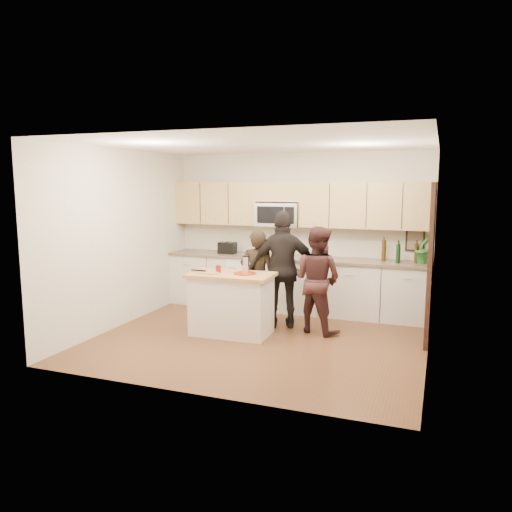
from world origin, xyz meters
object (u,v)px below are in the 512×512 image
(toaster, at_px, (227,248))
(woman_right, at_px, (283,269))
(woman_left, at_px, (258,278))
(island, at_px, (232,304))
(woman_center, at_px, (317,280))

(toaster, xyz_separation_m, woman_right, (1.35, -0.98, -0.15))
(woman_left, bearing_deg, woman_right, -179.47)
(island, xyz_separation_m, woman_left, (0.20, 0.55, 0.29))
(toaster, distance_m, woman_center, 2.18)
(woman_center, height_order, woman_right, woman_right)
(woman_left, distance_m, woman_center, 0.93)
(island, xyz_separation_m, woman_center, (1.13, 0.55, 0.33))
(island, xyz_separation_m, toaster, (-0.76, 1.60, 0.59))
(woman_left, relative_size, woman_right, 0.84)
(toaster, bearing_deg, woman_center, -29.00)
(toaster, bearing_deg, island, -64.50)
(island, relative_size, woman_right, 0.68)
(woman_center, relative_size, woman_right, 0.88)
(woman_left, relative_size, woman_center, 0.95)
(toaster, relative_size, woman_center, 0.19)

